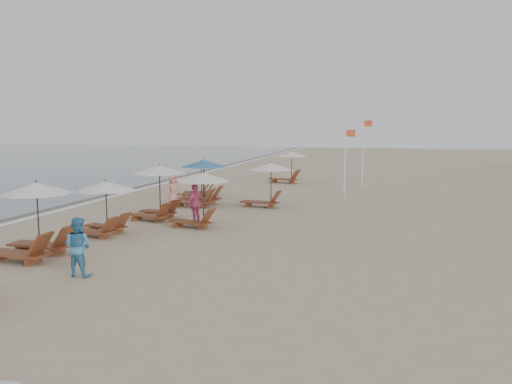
% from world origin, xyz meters
% --- Properties ---
extents(ground, '(160.00, 160.00, 0.00)m').
position_xyz_m(ground, '(0.00, 0.00, 0.00)').
color(ground, tan).
rests_on(ground, ground).
extents(wet_sand_band, '(3.20, 140.00, 0.01)m').
position_xyz_m(wet_sand_band, '(-12.50, 10.00, 0.00)').
color(wet_sand_band, '#6B5E4C').
rests_on(wet_sand_band, ground).
extents(foam_line, '(0.50, 140.00, 0.02)m').
position_xyz_m(foam_line, '(-11.20, 10.00, 0.01)').
color(foam_line, white).
rests_on(foam_line, ground).
extents(lounger_station_1, '(2.68, 2.22, 2.40)m').
position_xyz_m(lounger_station_1, '(-6.45, 0.26, 1.09)').
color(lounger_station_1, brown).
rests_on(lounger_station_1, ground).
extents(lounger_station_2, '(2.45, 2.23, 2.06)m').
position_xyz_m(lounger_station_2, '(-6.14, 3.93, 1.13)').
color(lounger_station_2, brown).
rests_on(lounger_station_2, ground).
extents(lounger_station_3, '(2.57, 2.39, 2.39)m').
position_xyz_m(lounger_station_3, '(-5.60, 7.51, 1.32)').
color(lounger_station_3, brown).
rests_on(lounger_station_3, ground).
extents(lounger_station_4, '(2.79, 2.40, 2.36)m').
position_xyz_m(lounger_station_4, '(-5.16, 11.66, 1.13)').
color(lounger_station_4, brown).
rests_on(lounger_station_4, ground).
extents(lounger_station_5, '(2.40, 2.19, 2.06)m').
position_xyz_m(lounger_station_5, '(-6.37, 14.70, 1.09)').
color(lounger_station_5, brown).
rests_on(lounger_station_5, ground).
extents(inland_station_0, '(2.56, 2.24, 2.22)m').
position_xyz_m(inland_station_0, '(-3.15, 6.29, 1.47)').
color(inland_station_0, brown).
rests_on(inland_station_0, ground).
extents(inland_station_1, '(2.68, 2.24, 2.22)m').
position_xyz_m(inland_station_1, '(-1.73, 12.16, 1.39)').
color(inland_station_1, brown).
rests_on(inland_station_1, ground).
extents(inland_station_2, '(2.83, 2.24, 2.22)m').
position_xyz_m(inland_station_2, '(-2.81, 23.18, 1.31)').
color(inland_station_2, brown).
rests_on(inland_station_2, ground).
extents(beachgoer_mid_a, '(0.84, 0.67, 1.66)m').
position_xyz_m(beachgoer_mid_a, '(-3.91, -1.11, 0.83)').
color(beachgoer_mid_a, teal).
rests_on(beachgoer_mid_a, ground).
extents(beachgoer_far_a, '(0.74, 1.09, 1.71)m').
position_xyz_m(beachgoer_far_a, '(-3.50, 6.83, 0.86)').
color(beachgoer_far_a, '#D1537F').
rests_on(beachgoer_far_a, ground).
extents(beachgoer_far_b, '(0.85, 0.92, 1.58)m').
position_xyz_m(beachgoer_far_b, '(-6.49, 11.41, 0.79)').
color(beachgoer_far_b, tan).
rests_on(beachgoer_far_b, ground).
extents(flag_pole_near, '(0.59, 0.08, 4.05)m').
position_xyz_m(flag_pole_near, '(1.79, 17.09, 2.26)').
color(flag_pole_near, silver).
rests_on(flag_pole_near, ground).
extents(flag_pole_far, '(0.59, 0.08, 4.61)m').
position_xyz_m(flag_pole_far, '(2.52, 21.96, 2.55)').
color(flag_pole_far, silver).
rests_on(flag_pole_far, ground).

